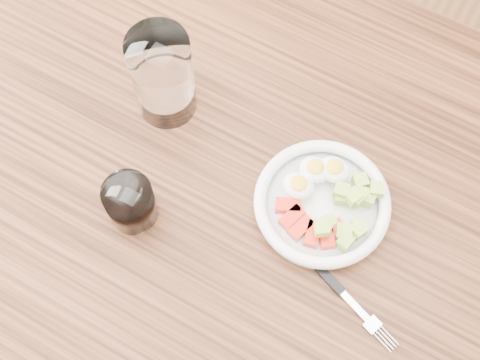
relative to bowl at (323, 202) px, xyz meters
name	(u,v)px	position (x,y,z in m)	size (l,w,h in m)	color
ground	(241,305)	(-0.11, -0.04, -0.79)	(4.00, 4.00, 0.00)	brown
dining_table	(242,219)	(-0.11, -0.04, -0.12)	(1.50, 0.90, 0.77)	brown
bowl	(323,202)	(0.00, 0.00, 0.00)	(0.20, 0.20, 0.05)	white
fork	(332,282)	(0.06, -0.10, -0.01)	(0.19, 0.08, 0.01)	black
water_glass	(163,76)	(-0.29, 0.04, 0.06)	(0.09, 0.09, 0.16)	white
coffee_glass	(130,203)	(-0.24, -0.14, 0.02)	(0.07, 0.07, 0.08)	white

